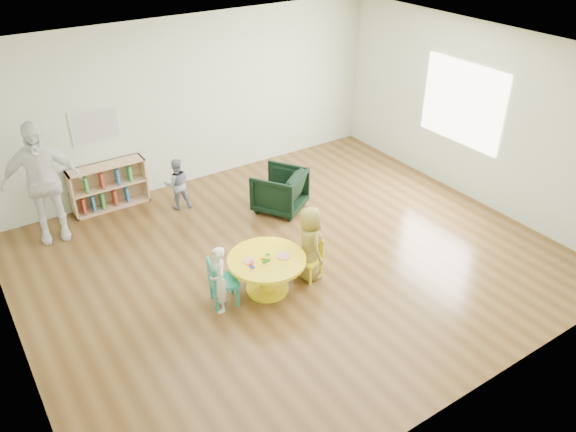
% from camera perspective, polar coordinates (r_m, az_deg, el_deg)
% --- Properties ---
extents(room, '(7.10, 7.00, 2.80)m').
position_cam_1_polar(room, '(6.96, 0.43, 8.48)').
color(room, brown).
rests_on(room, ground).
extents(activity_table, '(1.00, 1.00, 0.54)m').
position_cam_1_polar(activity_table, '(7.12, -2.16, -5.33)').
color(activity_table, yellow).
rests_on(activity_table, ground).
extents(kid_chair_left, '(0.40, 0.40, 0.63)m').
position_cam_1_polar(kid_chair_left, '(6.96, -6.92, -6.59)').
color(kid_chair_left, '#1A8F78').
rests_on(kid_chair_left, ground).
extents(kid_chair_right, '(0.39, 0.39, 0.57)m').
position_cam_1_polar(kid_chair_right, '(7.39, 2.27, -4.16)').
color(kid_chair_right, yellow).
rests_on(kid_chair_right, ground).
extents(bookshelf, '(1.20, 0.30, 0.75)m').
position_cam_1_polar(bookshelf, '(9.41, -17.86, 2.91)').
color(bookshelf, tan).
rests_on(bookshelf, ground).
extents(alphabet_poster, '(0.74, 0.01, 0.54)m').
position_cam_1_polar(alphabet_poster, '(9.13, -19.01, 8.69)').
color(alphabet_poster, silver).
rests_on(alphabet_poster, ground).
extents(armchair, '(1.01, 1.02, 0.68)m').
position_cam_1_polar(armchair, '(8.89, -0.85, 2.61)').
color(armchair, black).
rests_on(armchair, ground).
extents(child_left, '(0.28, 0.36, 0.89)m').
position_cam_1_polar(child_left, '(6.80, -7.07, -6.45)').
color(child_left, white).
rests_on(child_left, ground).
extents(child_right, '(0.41, 0.55, 1.04)m').
position_cam_1_polar(child_right, '(7.26, 2.19, -2.81)').
color(child_right, yellow).
rests_on(child_right, ground).
extents(toddler, '(0.48, 0.42, 0.85)m').
position_cam_1_polar(toddler, '(9.06, -11.20, 3.22)').
color(toddler, '#1C2347').
rests_on(toddler, ground).
extents(adult_caretaker, '(1.13, 0.62, 1.82)m').
position_cam_1_polar(adult_caretaker, '(8.62, -23.73, 3.16)').
color(adult_caretaker, white).
rests_on(adult_caretaker, ground).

